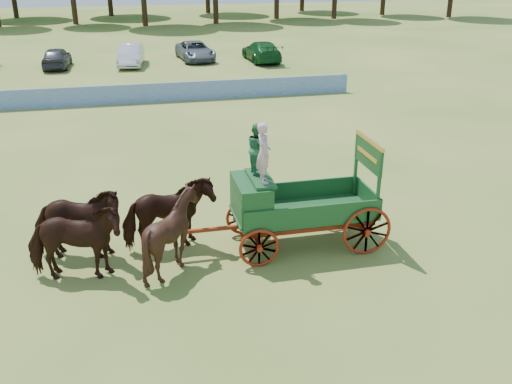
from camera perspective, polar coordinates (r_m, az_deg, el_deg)
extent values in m
plane|color=#999045|center=(15.43, -8.75, -7.25)|extent=(160.00, 160.00, 0.00)
imported|color=#33180E|center=(14.84, -17.68, -4.86)|extent=(2.61, 1.48, 2.09)
imported|color=#33180E|center=(15.82, -17.44, -3.04)|extent=(2.64, 1.59, 2.09)
imported|color=#33180E|center=(14.77, -8.39, -4.06)|extent=(2.12, 1.94, 2.09)
imported|color=#33180E|center=(15.76, -8.75, -2.29)|extent=(2.63, 1.53, 2.09)
cube|color=maroon|center=(15.74, -0.47, -3.85)|extent=(0.12, 2.00, 0.12)
cube|color=maroon|center=(16.57, 9.72, -2.75)|extent=(0.12, 2.00, 0.12)
cube|color=maroon|center=(15.57, 5.38, -3.77)|extent=(3.80, 0.10, 0.12)
cube|color=maroon|center=(16.51, 4.21, -2.10)|extent=(3.80, 0.10, 0.12)
cube|color=maroon|center=(15.52, -3.73, -3.68)|extent=(2.80, 0.09, 0.09)
cube|color=#194D23|center=(15.92, 4.81, -2.01)|extent=(3.80, 1.80, 0.10)
cube|color=#194D23|center=(15.04, 5.84, -2.35)|extent=(3.80, 0.06, 0.55)
cube|color=#194D23|center=(16.56, 3.93, 0.19)|extent=(3.80, 0.06, 0.55)
cube|color=#194D23|center=(16.43, 11.11, -0.41)|extent=(0.06, 1.80, 0.55)
cube|color=#194D23|center=(15.33, -0.48, -0.68)|extent=(0.85, 1.70, 1.05)
cube|color=#194D23|center=(15.16, 0.43, 1.38)|extent=(0.55, 1.50, 0.08)
cube|color=#194D23|center=(15.34, -1.87, -1.49)|extent=(0.10, 1.60, 0.65)
cube|color=#194D23|center=(15.50, -1.20, -2.44)|extent=(0.55, 1.60, 0.06)
cube|color=#194D23|center=(15.48, 12.18, 0.63)|extent=(0.08, 0.08, 1.80)
cube|color=#194D23|center=(16.84, 9.96, 2.65)|extent=(0.08, 0.08, 1.80)
cube|color=#194D23|center=(15.95, 11.18, 3.69)|extent=(0.07, 1.75, 0.75)
cube|color=gold|center=(15.83, 11.29, 5.06)|extent=(0.08, 1.80, 0.09)
cube|color=gold|center=(15.94, 11.05, 3.68)|extent=(0.02, 1.30, 0.12)
torus|color=maroon|center=(14.94, 0.32, -5.62)|extent=(1.09, 0.09, 1.09)
torus|color=maroon|center=(16.59, -1.18, -2.56)|extent=(1.09, 0.09, 1.09)
torus|color=maroon|center=(15.75, 11.03, -3.87)|extent=(1.39, 0.09, 1.39)
torus|color=maroon|center=(17.33, 8.58, -1.13)|extent=(1.39, 0.09, 1.39)
imported|color=#D6A4B9|center=(14.55, 0.76, 3.94)|extent=(0.38, 0.58, 1.59)
imported|color=#296D42|center=(15.24, 0.14, 4.38)|extent=(0.52, 0.66, 1.37)
cube|color=#1B4793|center=(32.17, -13.34, 9.46)|extent=(26.00, 0.08, 1.05)
imported|color=#333338|center=(43.86, -19.31, 12.57)|extent=(1.90, 4.37, 1.47)
imported|color=silver|center=(43.30, -12.41, 13.21)|extent=(2.13, 4.75, 1.51)
imported|color=slate|center=(44.87, -6.09, 13.85)|extent=(2.79, 5.23, 1.40)
imported|color=#144C1E|center=(44.15, 0.56, 13.89)|extent=(2.29, 5.23, 1.49)
cylinder|color=#382314|center=(70.76, -17.80, 17.68)|extent=(0.60, 0.60, 4.93)
cylinder|color=#382314|center=(67.32, -11.17, 18.26)|extent=(0.60, 0.60, 5.34)
cylinder|color=#382314|center=(68.61, -4.07, 18.36)|extent=(0.60, 0.60, 4.54)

